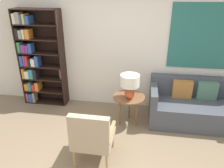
% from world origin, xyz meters
% --- Properties ---
extents(wall_back, '(6.40, 0.08, 2.70)m').
position_xyz_m(wall_back, '(0.04, 2.03, 1.35)').
color(wall_back, white).
rests_on(wall_back, ground_plane).
extents(bookshelf, '(0.92, 0.30, 1.99)m').
position_xyz_m(bookshelf, '(-1.64, 1.85, 1.00)').
color(bookshelf, black).
rests_on(bookshelf, ground_plane).
extents(armchair, '(0.57, 0.59, 0.87)m').
position_xyz_m(armchair, '(-0.08, 0.21, 0.48)').
color(armchair, tan).
rests_on(armchair, ground_plane).
extents(couch, '(1.63, 0.84, 0.79)m').
position_xyz_m(couch, '(1.55, 1.58, 0.31)').
color(couch, '#474C56').
rests_on(couch, ground_plane).
extents(side_table, '(0.58, 0.58, 0.57)m').
position_xyz_m(side_table, '(0.34, 1.30, 0.51)').
color(side_table, brown).
rests_on(side_table, ground_plane).
extents(table_lamp, '(0.33, 0.33, 0.44)m').
position_xyz_m(table_lamp, '(0.36, 1.22, 0.86)').
color(table_lamp, '#C65128').
rests_on(table_lamp, side_table).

